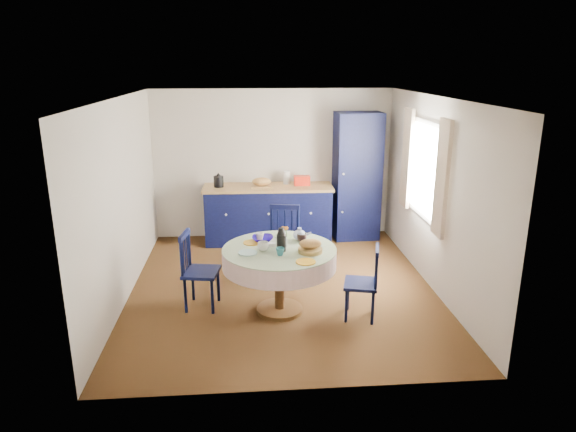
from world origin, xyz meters
The scene contains 17 objects.
floor centered at (0.00, 0.00, 0.00)m, with size 4.50×4.50×0.00m, color black.
ceiling centered at (0.00, 0.00, 2.50)m, with size 4.50×4.50×0.00m, color white.
wall_back centered at (0.00, 2.25, 1.25)m, with size 4.00×0.02×2.50m, color beige.
wall_left centered at (-2.00, 0.00, 1.25)m, with size 0.02×4.50×2.50m, color beige.
wall_right centered at (2.00, 0.00, 1.25)m, with size 0.02×4.50×2.50m, color beige.
window centered at (1.95, 0.30, 1.52)m, with size 0.10×1.74×1.45m.
kitchen_counter centered at (-0.10, 1.90, 0.49)m, with size 2.14×0.71×1.19m.
pantry_cabinet centered at (1.40, 2.00, 1.07)m, with size 0.77×0.57×2.13m.
dining_table centered at (-0.07, -0.68, 0.69)m, with size 1.34×1.34×1.09m.
chair_left centered at (-1.06, -0.47, 0.49)m, with size 0.47×0.49×0.96m.
chair_far centered at (0.04, 0.32, 0.52)m, with size 0.53×0.52×1.03m.
chair_right centered at (0.90, -0.91, 0.45)m, with size 0.47×0.48×0.89m.
mug_a centered at (-0.27, -0.73, 0.87)m, with size 0.13×0.13×0.10m, color silver.
mug_b centered at (-0.09, -0.90, 0.86)m, with size 0.10×0.10×0.09m, color #2C737D.
mug_c centered at (0.21, -0.45, 0.86)m, with size 0.12×0.12×0.10m, color black.
mug_d centered at (-0.30, -0.37, 0.86)m, with size 0.10×0.10×0.09m, color silver.
cobalt_bowl centered at (-0.27, -0.42, 0.85)m, with size 0.26×0.26×0.06m, color #16077E.
Camera 1 is at (-0.44, -6.32, 2.91)m, focal length 32.00 mm.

